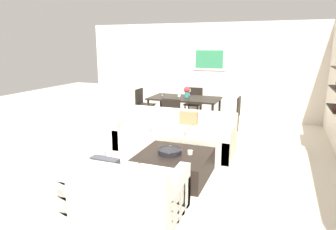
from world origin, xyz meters
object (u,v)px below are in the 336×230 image
dining_table (184,100)px  dining_chair_left_far (143,102)px  dining_chair_head (194,101)px  wine_glass_head (189,91)px  dining_chair_foot (173,114)px  wine_glass_foot (179,95)px  coffee_table (174,165)px  loveseat_white (125,192)px  sofa_beige (175,136)px  candle_jar (190,152)px  dining_chair_right_near (234,112)px  wine_glass_left_far (162,91)px  centerpiece_vase (187,91)px  decorative_bowl (170,151)px

dining_table → dining_chair_left_far: bearing=170.5°
dining_chair_head → wine_glass_head: 0.60m
dining_chair_head → dining_chair_foot: size_ratio=1.00×
dining_chair_left_far → dining_chair_head: (1.31, 0.68, 0.00)m
dining_chair_head → wine_glass_foot: bearing=-90.0°
coffee_table → dining_chair_foot: dining_chair_foot is taller
loveseat_white → wine_glass_head: size_ratio=8.20×
sofa_beige → candle_jar: (0.65, -1.11, 0.12)m
dining_chair_right_near → wine_glass_head: 1.51m
wine_glass_left_far → centerpiece_vase: bearing=-5.5°
dining_chair_left_far → wine_glass_foot: (1.31, -0.65, 0.38)m
dining_chair_foot → centerpiece_vase: size_ratio=3.09×
dining_chair_right_near → coffee_table: bearing=-100.1°
decorative_bowl → wine_glass_foot: (-0.74, 2.64, 0.46)m
dining_table → dining_chair_right_near: 1.34m
loveseat_white → dining_chair_head: dining_chair_head is taller
dining_table → dining_chair_foot: size_ratio=2.05×
dining_chair_left_far → dining_chair_foot: 1.72m
loveseat_white → coffee_table: 1.29m
wine_glass_foot → wine_glass_left_far: (-0.67, 0.55, -0.02)m
centerpiece_vase → decorative_bowl: bearing=-77.5°
loveseat_white → dining_chair_left_far: bearing=112.9°
wine_glass_foot → decorative_bowl: bearing=-74.4°
candle_jar → dining_chair_right_near: 2.77m
dining_table → wine_glass_left_far: 0.71m
dining_chair_left_far → wine_glass_head: 1.37m
decorative_bowl → dining_chair_head: size_ratio=0.43×
loveseat_white → wine_glass_left_far: size_ratio=8.96×
dining_table → wine_glass_head: 0.47m
sofa_beige → dining_chair_right_near: (0.90, 1.65, 0.21)m
wine_glass_foot → wine_glass_head: 0.86m
loveseat_white → dining_chair_right_near: (0.70, 4.10, 0.21)m
decorative_bowl → dining_chair_right_near: bearing=78.7°
coffee_table → candle_jar: 0.34m
candle_jar → dining_chair_head: dining_chair_head is taller
sofa_beige → wine_glass_head: 2.41m
dining_chair_head → wine_glass_left_far: (-0.67, -0.77, 0.36)m
dining_chair_foot → wine_glass_foot: 0.60m
dining_chair_foot → centerpiece_vase: bearing=87.2°
candle_jar → wine_glass_head: wine_glass_head is taller
coffee_table → dining_chair_right_near: 2.90m
sofa_beige → wine_glass_head: wine_glass_head is taller
dining_chair_head → dining_chair_foot: (0.00, -1.79, 0.00)m
dining_chair_foot → wine_glass_head: (-0.00, 1.32, 0.37)m
dining_table → wine_glass_foot: (0.00, -0.43, 0.20)m
candle_jar → dining_table: (-1.05, 2.98, 0.27)m
centerpiece_vase → wine_glass_head: bearing=97.1°
dining_table → coffee_table: bearing=-75.2°
dining_chair_head → wine_glass_foot: 1.38m
sofa_beige → dining_chair_head: size_ratio=2.67×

